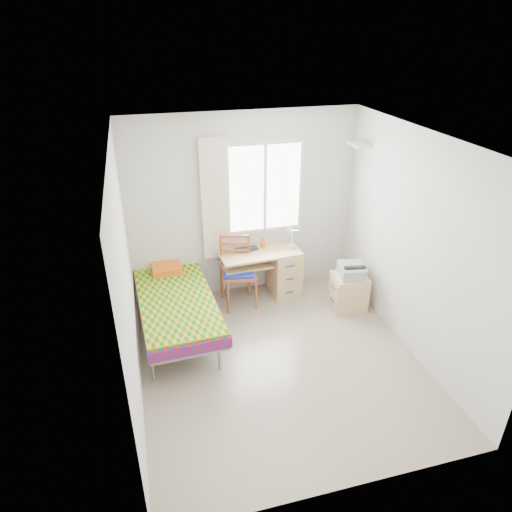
{
  "coord_description": "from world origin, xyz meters",
  "views": [
    {
      "loc": [
        -1.37,
        -4.04,
        3.59
      ],
      "look_at": [
        -0.14,
        0.55,
        1.14
      ],
      "focal_mm": 32.0,
      "sensor_mm": 36.0,
      "label": 1
    }
  ],
  "objects_px": {
    "bed": "(176,300)",
    "printer": "(351,270)",
    "chair": "(238,267)",
    "desk": "(279,269)",
    "cabinet": "(348,291)"
  },
  "relations": [
    {
      "from": "bed",
      "to": "printer",
      "type": "xyz_separation_m",
      "value": [
        2.38,
        -0.13,
        0.16
      ]
    },
    {
      "from": "bed",
      "to": "chair",
      "type": "bearing_deg",
      "value": 19.89
    },
    {
      "from": "desk",
      "to": "cabinet",
      "type": "xyz_separation_m",
      "value": [
        0.81,
        -0.62,
        -0.14
      ]
    },
    {
      "from": "printer",
      "to": "bed",
      "type": "bearing_deg",
      "value": -172.78
    },
    {
      "from": "bed",
      "to": "cabinet",
      "type": "distance_m",
      "value": 2.37
    },
    {
      "from": "desk",
      "to": "cabinet",
      "type": "relative_size",
      "value": 2.35
    },
    {
      "from": "bed",
      "to": "desk",
      "type": "height_order",
      "value": "bed"
    },
    {
      "from": "desk",
      "to": "chair",
      "type": "bearing_deg",
      "value": -174.74
    },
    {
      "from": "chair",
      "to": "bed",
      "type": "bearing_deg",
      "value": -147.32
    },
    {
      "from": "bed",
      "to": "desk",
      "type": "distance_m",
      "value": 1.62
    },
    {
      "from": "bed",
      "to": "printer",
      "type": "bearing_deg",
      "value": -6.02
    },
    {
      "from": "bed",
      "to": "chair",
      "type": "relative_size",
      "value": 2.0
    },
    {
      "from": "bed",
      "to": "cabinet",
      "type": "xyz_separation_m",
      "value": [
        2.36,
        -0.14,
        -0.17
      ]
    },
    {
      "from": "chair",
      "to": "cabinet",
      "type": "relative_size",
      "value": 2.06
    },
    {
      "from": "bed",
      "to": "printer",
      "type": "relative_size",
      "value": 4.75
    }
  ]
}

